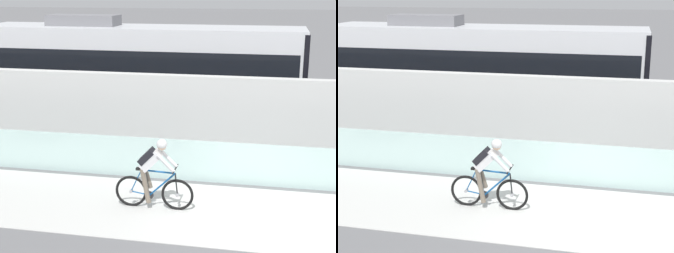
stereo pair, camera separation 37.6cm
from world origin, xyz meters
TOP-DOWN VIEW (x-y plane):
  - ground_plane at (0.00, 0.00)m, footprint 200.00×200.00m
  - bike_path_deck at (0.00, 0.00)m, footprint 32.00×3.20m
  - glass_parapet at (0.00, 1.85)m, footprint 32.00×0.05m
  - concrete_barrier_wall at (0.00, 3.65)m, footprint 32.00×0.36m
  - tram_rail_near at (0.00, 6.13)m, footprint 32.00×0.08m
  - tram_rail_far at (0.00, 7.57)m, footprint 32.00×0.08m
  - tram at (-3.96, 6.85)m, footprint 11.06×2.54m
  - cyclist_on_bike at (-1.87, -0.00)m, footprint 1.77×0.58m

SIDE VIEW (x-z plane):
  - ground_plane at x=0.00m, z-range 0.00..0.00m
  - tram_rail_near at x=0.00m, z-range 0.00..0.01m
  - tram_rail_far at x=0.00m, z-range 0.00..0.01m
  - bike_path_deck at x=0.00m, z-range 0.00..0.01m
  - glass_parapet at x=0.00m, z-range 0.00..1.06m
  - cyclist_on_bike at x=-1.87m, z-range -0.01..1.60m
  - concrete_barrier_wall at x=0.00m, z-range 0.00..2.39m
  - tram at x=-3.96m, z-range -0.01..3.80m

